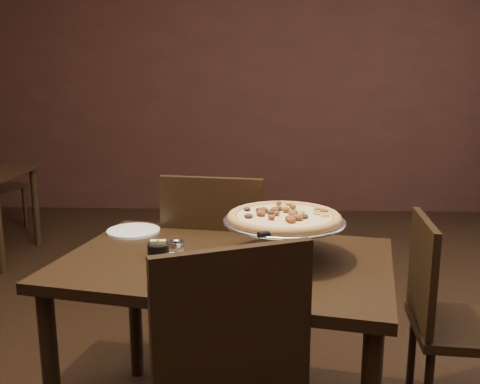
{
  "coord_description": "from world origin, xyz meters",
  "views": [
    {
      "loc": [
        0.15,
        -1.94,
        1.38
      ],
      "look_at": [
        0.07,
        -0.06,
        0.97
      ],
      "focal_mm": 40.0,
      "sensor_mm": 36.0,
      "label": 1
    }
  ],
  "objects": [
    {
      "name": "room",
      "position": [
        0.06,
        0.03,
        1.4
      ],
      "size": [
        6.04,
        7.04,
        2.84
      ],
      "color": "black",
      "rests_on": "ground"
    },
    {
      "name": "dining_table",
      "position": [
        0.02,
        -0.11,
        0.64
      ],
      "size": [
        1.31,
        1.0,
        0.73
      ],
      "rotation": [
        0.0,
        0.0,
        -0.2
      ],
      "color": "black",
      "rests_on": "ground"
    },
    {
      "name": "pizza_stand",
      "position": [
        0.23,
        -0.09,
        0.88
      ],
      "size": [
        0.44,
        0.44,
        0.18
      ],
      "color": "silver",
      "rests_on": "dining_table"
    },
    {
      "name": "parmesan_shaker",
      "position": [
        -0.15,
        -0.18,
        0.78
      ],
      "size": [
        0.06,
        0.06,
        0.1
      ],
      "color": "#EDE8B9",
      "rests_on": "dining_table"
    },
    {
      "name": "pepper_flake_shaker",
      "position": [
        -0.14,
        -0.31,
        0.78
      ],
      "size": [
        0.05,
        0.05,
        0.09
      ],
      "color": "maroon",
      "rests_on": "dining_table"
    },
    {
      "name": "packet_caddy",
      "position": [
        -0.22,
        -0.1,
        0.76
      ],
      "size": [
        0.08,
        0.08,
        0.06
      ],
      "rotation": [
        0.0,
        0.0,
        0.19
      ],
      "color": "black",
      "rests_on": "dining_table"
    },
    {
      "name": "napkin_stack",
      "position": [
        0.2,
        -0.37,
        0.74
      ],
      "size": [
        0.19,
        0.19,
        0.02
      ],
      "primitive_type": "cube",
      "rotation": [
        0.0,
        0.0,
        0.36
      ],
      "color": "white",
      "rests_on": "dining_table"
    },
    {
      "name": "plate_left",
      "position": [
        -0.39,
        0.2,
        0.74
      ],
      "size": [
        0.22,
        0.22,
        0.01
      ],
      "primitive_type": "cylinder",
      "color": "white",
      "rests_on": "dining_table"
    },
    {
      "name": "plate_near",
      "position": [
        0.08,
        -0.41,
        0.74
      ],
      "size": [
        0.26,
        0.26,
        0.01
      ],
      "primitive_type": "cylinder",
      "color": "white",
      "rests_on": "dining_table"
    },
    {
      "name": "serving_spatula",
      "position": [
        0.2,
        -0.26,
        0.88
      ],
      "size": [
        0.17,
        0.17,
        0.02
      ],
      "rotation": [
        0.0,
        0.0,
        -1.01
      ],
      "color": "silver",
      "rests_on": "pizza_stand"
    },
    {
      "name": "chair_far",
      "position": [
        -0.05,
        0.39,
        0.53
      ],
      "size": [
        0.51,
        0.51,
        0.96
      ],
      "rotation": [
        0.0,
        0.0,
        3.0
      ],
      "color": "black",
      "rests_on": "ground"
    },
    {
      "name": "chair_side",
      "position": [
        0.89,
        0.05,
        0.46
      ],
      "size": [
        0.43,
        0.43,
        0.84
      ],
      "rotation": [
        0.0,
        0.0,
        1.49
      ],
      "color": "black",
      "rests_on": "ground"
    }
  ]
}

